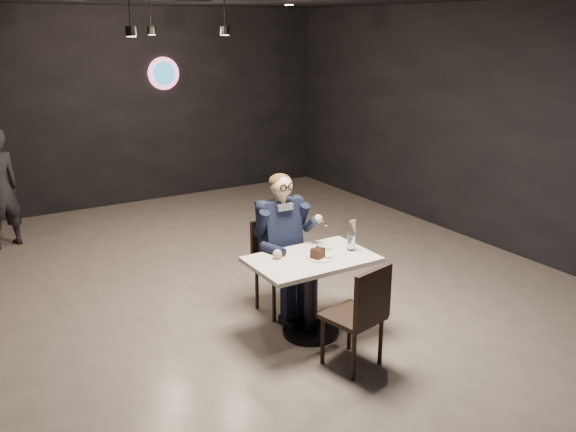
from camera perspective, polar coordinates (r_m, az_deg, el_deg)
floor at (r=6.13m, az=-2.89°, el=-8.91°), size 9.00×9.00×0.00m
wall_sign at (r=9.94m, az=-11.57°, el=12.94°), size 0.50×0.06×0.50m
pendant_lights at (r=7.33m, az=-11.15°, el=18.38°), size 1.40×1.20×0.36m
main_table at (r=5.56m, az=2.18°, el=-7.50°), size 1.10×0.70×0.75m
chair_far at (r=5.96m, az=-0.73°, el=-4.86°), size 0.42×0.46×0.92m
chair_near at (r=5.08m, az=6.06°, el=-9.10°), size 0.51×0.54×0.92m
seated_man at (r=5.86m, az=-0.74°, el=-2.51°), size 0.60×0.80×1.44m
dessert_plate at (r=5.40m, az=3.06°, el=-3.90°), size 0.25×0.25×0.01m
cake_slice at (r=5.37m, az=2.80°, el=-3.53°), size 0.13×0.12×0.08m
mint_leaf at (r=5.36m, az=3.85°, el=-3.12°), size 0.07×0.04×0.01m
sundae_glass at (r=5.59m, az=5.94°, el=-2.40°), size 0.07×0.07×0.16m
wafer_cone at (r=5.50m, az=6.20°, el=-1.00°), size 0.07×0.07×0.12m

